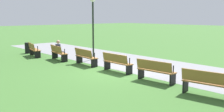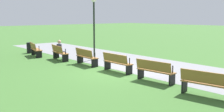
% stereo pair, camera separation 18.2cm
% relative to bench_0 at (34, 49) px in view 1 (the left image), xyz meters
% --- Properties ---
extents(ground_plane, '(120.00, 120.00, 0.00)m').
position_rel_bench_0_xyz_m(ground_plane, '(7.10, 0.89, -0.47)').
color(ground_plane, '#3D6B2D').
extents(path_paving, '(28.68, 4.37, 0.01)m').
position_rel_bench_0_xyz_m(path_paving, '(7.10, 3.31, -0.47)').
color(path_paving, gray).
rests_on(path_paving, ground).
extents(bench_0, '(1.71, 0.84, 0.89)m').
position_rel_bench_0_xyz_m(bench_0, '(0.00, 0.00, 0.00)').
color(bench_0, '#996633').
rests_on(bench_0, ground).
extents(bench_1, '(1.70, 0.72, 0.89)m').
position_rel_bench_0_xyz_m(bench_1, '(2.34, 0.46, 0.00)').
color(bench_1, '#996633').
rests_on(bench_1, ground).
extents(bench_2, '(1.68, 0.60, 0.89)m').
position_rel_bench_0_xyz_m(bench_2, '(4.71, 0.73, 0.00)').
color(bench_2, '#996633').
rests_on(bench_2, ground).
extents(bench_3, '(1.64, 0.47, 0.89)m').
position_rel_bench_0_xyz_m(bench_3, '(7.10, 0.82, 0.00)').
color(bench_3, '#996633').
rests_on(bench_3, ground).
extents(bench_4, '(1.68, 0.60, 0.89)m').
position_rel_bench_0_xyz_m(bench_4, '(9.48, 0.73, 0.00)').
color(bench_4, '#996633').
rests_on(bench_4, ground).
extents(bench_5, '(1.70, 0.72, 0.89)m').
position_rel_bench_0_xyz_m(bench_5, '(11.85, 0.46, 0.00)').
color(bench_5, '#996633').
rests_on(bench_5, ground).
extents(person_seated, '(0.38, 0.56, 1.20)m').
position_rel_bench_0_xyz_m(person_seated, '(2.23, 0.62, 0.17)').
color(person_seated, '#2D3347').
rests_on(person_seated, ground).
extents(lamp_post, '(0.32, 0.32, 3.75)m').
position_rel_bench_0_xyz_m(lamp_post, '(3.54, 2.18, 2.17)').
color(lamp_post, black).
rests_on(lamp_post, ground).
extents(trash_bin, '(0.42, 0.42, 0.76)m').
position_rel_bench_0_xyz_m(trash_bin, '(-1.66, 0.33, -0.09)').
color(trash_bin, black).
rests_on(trash_bin, ground).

